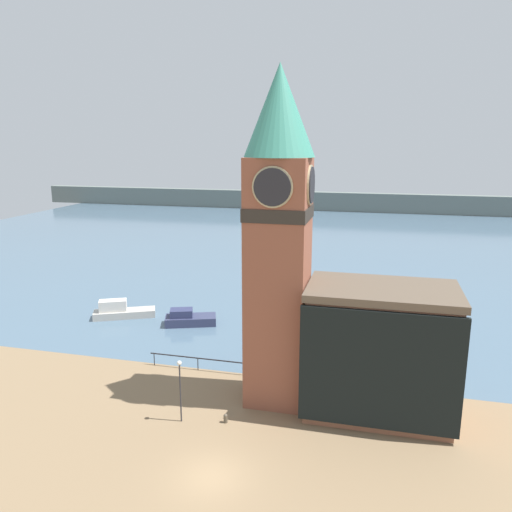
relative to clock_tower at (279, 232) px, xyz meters
name	(u,v)px	position (x,y,z in m)	size (l,w,h in m)	color
ground_plane	(211,476)	(-1.84, -9.67, -12.53)	(160.00, 160.00, 0.00)	#846B4C
water	(332,239)	(-1.84, 63.19, -12.53)	(160.00, 120.00, 0.00)	slate
far_shoreline	(346,202)	(-1.84, 103.19, -10.03)	(180.00, 3.00, 5.00)	slate
pier_railing	(198,359)	(-7.31, 2.94, -11.59)	(8.48, 0.08, 1.09)	#232328
clock_tower	(279,232)	(0.00, 0.00, 0.00)	(4.75, 4.75, 23.57)	brown
pier_building	(379,351)	(7.18, -0.19, -7.95)	(10.15, 6.40, 9.11)	#935B42
boat_near	(189,319)	(-11.93, 12.68, -11.90)	(5.62, 3.77, 1.67)	#333856
boat_far	(121,311)	(-19.82, 12.94, -11.81)	(6.66, 4.44, 1.99)	#B7B2A8
mooring_bollard_near	(226,418)	(-2.71, -4.14, -12.18)	(0.28, 0.28, 0.65)	brown
lamp_post	(180,380)	(-5.69, -4.69, -9.47)	(0.32, 0.32, 4.45)	#2D2D33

